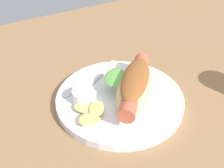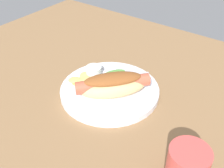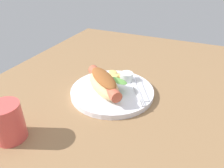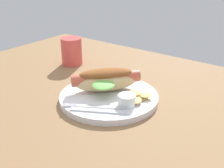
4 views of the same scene
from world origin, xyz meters
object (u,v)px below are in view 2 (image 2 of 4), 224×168
(sauce_ramekin, at_px, (94,71))
(fork, at_px, (120,72))
(plate, at_px, (111,91))
(chips_pile, at_px, (81,79))
(knife, at_px, (116,69))
(hot_dog, at_px, (113,85))

(sauce_ramekin, bearing_deg, fork, 45.00)
(plate, bearing_deg, chips_pile, -163.67)
(plate, relative_size, chips_pile, 3.19)
(plate, height_order, knife, knife)
(sauce_ramekin, bearing_deg, chips_pile, -98.59)
(knife, bearing_deg, chips_pile, -138.77)
(sauce_ramekin, distance_m, fork, 0.08)
(chips_pile, bearing_deg, sauce_ramekin, 81.41)
(plate, distance_m, chips_pile, 0.08)
(hot_dog, height_order, chips_pile, hot_dog)
(fork, bearing_deg, knife, 125.14)
(fork, bearing_deg, hot_dog, -97.45)
(plate, bearing_deg, sauce_ramekin, 163.34)
(sauce_ramekin, xyz_separation_m, fork, (0.05, 0.05, -0.01))
(hot_dog, xyz_separation_m, knife, (-0.06, 0.10, -0.03))
(plate, height_order, hot_dog, hot_dog)
(sauce_ramekin, relative_size, fork, 0.32)
(knife, distance_m, chips_pile, 0.11)
(hot_dog, xyz_separation_m, chips_pile, (-0.10, -0.01, -0.02))
(plate, xyz_separation_m, knife, (-0.04, 0.08, 0.01))
(sauce_ramekin, relative_size, knife, 0.31)
(hot_dog, height_order, fork, hot_dog)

